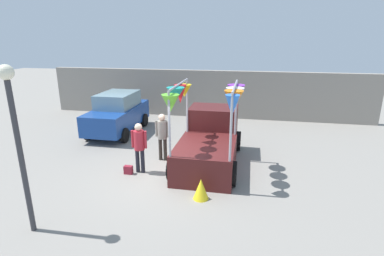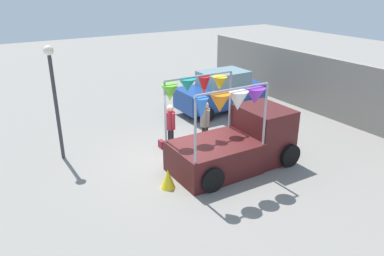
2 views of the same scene
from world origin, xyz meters
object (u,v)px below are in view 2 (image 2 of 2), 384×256
(parked_car, at_px, (221,92))
(street_lamp, at_px, (54,87))
(handbag, at_px, (162,144))
(person_customer, at_px, (170,123))
(person_vendor, at_px, (205,120))
(vendor_truck, at_px, (239,139))
(folded_kite_bundle_sunflower, at_px, (168,179))

(parked_car, bearing_deg, street_lamp, -80.85)
(parked_car, relative_size, handbag, 14.29)
(person_customer, bearing_deg, person_vendor, 69.07)
(person_customer, bearing_deg, vendor_truck, 32.46)
(vendor_truck, height_order, parked_car, vendor_truck)
(folded_kite_bundle_sunflower, bearing_deg, street_lamp, -149.27)
(parked_car, relative_size, street_lamp, 1.04)
(vendor_truck, relative_size, street_lamp, 1.07)
(person_vendor, height_order, street_lamp, street_lamp)
(person_vendor, height_order, folded_kite_bundle_sunflower, person_vendor)
(vendor_truck, relative_size, handbag, 14.63)
(parked_car, height_order, person_vendor, parked_car)
(parked_car, bearing_deg, person_customer, -57.18)
(vendor_truck, height_order, street_lamp, street_lamp)
(handbag, height_order, street_lamp, street_lamp)
(vendor_truck, distance_m, folded_kite_bundle_sunflower, 2.75)
(person_customer, distance_m, person_vendor, 1.24)
(parked_car, height_order, street_lamp, street_lamp)
(parked_car, bearing_deg, person_vendor, -43.12)
(vendor_truck, height_order, handbag, vendor_truck)
(person_customer, bearing_deg, parked_car, 122.82)
(parked_car, relative_size, person_vendor, 2.29)
(person_vendor, xyz_separation_m, handbag, (-0.79, -1.36, -0.92))
(person_customer, distance_m, street_lamp, 4.01)
(person_customer, height_order, street_lamp, street_lamp)
(folded_kite_bundle_sunflower, bearing_deg, person_customer, 149.97)
(person_customer, relative_size, handbag, 6.08)
(person_vendor, bearing_deg, folded_kite_bundle_sunflower, -53.52)
(person_vendor, bearing_deg, vendor_truck, 6.96)
(parked_car, height_order, handbag, parked_car)
(person_customer, xyz_separation_m, street_lamp, (-1.36, -3.47, 1.48))
(street_lamp, bearing_deg, vendor_truck, 54.03)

